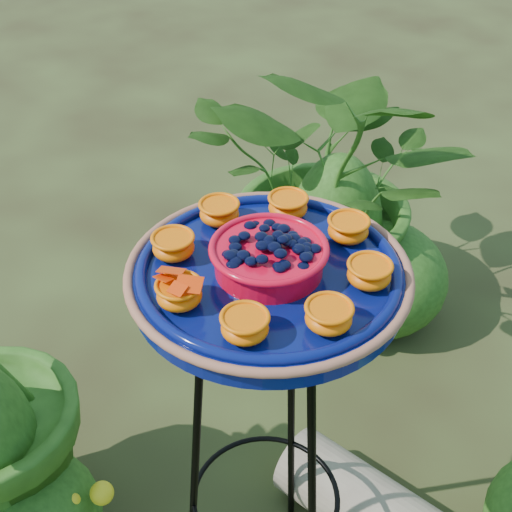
% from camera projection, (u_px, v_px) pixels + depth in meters
% --- Properties ---
extents(tripod_stand, '(0.40, 0.40, 0.84)m').
position_uv_depth(tripod_stand, '(267.00, 427.00, 1.32)').
color(tripod_stand, black).
rests_on(tripod_stand, ground).
extents(feeder_dish, '(0.56, 0.56, 0.10)m').
position_uv_depth(feeder_dish, '(269.00, 271.00, 1.10)').
color(feeder_dish, '#071056').
rests_on(feeder_dish, tripod_stand).
extents(shrub_back_left, '(0.96, 0.89, 0.90)m').
position_uv_depth(shrub_back_left, '(339.00, 186.00, 2.11)').
color(shrub_back_left, '#224612').
rests_on(shrub_back_left, ground).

